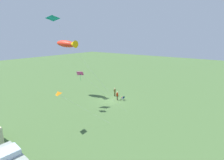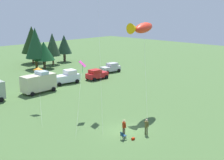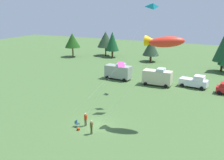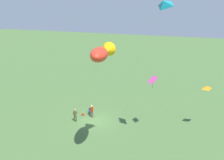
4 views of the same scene
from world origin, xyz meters
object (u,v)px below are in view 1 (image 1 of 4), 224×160
Objects in this scene: person_kite_flyer at (115,91)px; kite_large_fish at (68,44)px; kite_delta_orange at (58,93)px; folding_chair at (123,98)px; kite_delta_teal at (53,17)px; person_spectator at (117,95)px; backpack_on_grass at (122,98)px; kite_diamond_rainbow at (81,74)px.

person_kite_flyer is 13.01m from kite_large_fish.
kite_delta_orange is (-2.85, 15.51, 4.33)m from person_kite_flyer.
folding_chair is 0.05× the size of kite_delta_teal.
person_kite_flyer and person_spectator have the same top height.
kite_delta_teal is at bearing 63.01° from folding_chair.
kite_delta_orange is (-6.46, 4.73, -9.31)m from kite_delta_teal.
kite_diamond_rainbow reaches higher than backpack_on_grass.
backpack_on_grass is (-0.19, -1.43, -0.91)m from person_spectator.
kite_large_fish is 14.21m from kite_delta_orange.
kite_diamond_rainbow is at bearing 81.50° from folding_chair.
folding_chair is at bearing -89.19° from kite_delta_orange.
kite_delta_teal is at bearing 62.40° from backpack_on_grass.
kite_large_fish is 1.67× the size of kite_diamond_rainbow.
person_spectator is at bearing 82.29° from backpack_on_grass.
kite_diamond_rainbow is (-6.93, 3.42, -4.30)m from kite_large_fish.
folding_chair is at bearing 159.88° from person_kite_flyer.
backpack_on_grass is 16.26m from kite_delta_orange.
person_spectator reaches higher than folding_chair.
kite_diamond_rainbow is (2.12, 8.58, 5.79)m from folding_chair.
kite_diamond_rainbow is (-4.13, -1.29, -8.38)m from kite_delta_teal.
kite_diamond_rainbow is 1.06× the size of kite_delta_orange.
backpack_on_grass is at bearing -117.60° from kite_delta_teal.
backpack_on_grass is 0.02× the size of kite_delta_teal.
kite_large_fish reaches higher than kite_delta_orange.
person_kite_flyer is 17.76m from kite_delta_teal.
kite_large_fish is 0.75× the size of kite_delta_teal.
kite_diamond_rainbow reaches higher than folding_chair.
person_kite_flyer is at bearing -108.48° from kite_delta_teal.
kite_large_fish is 6.83m from kite_delta_teal.
kite_delta_teal is (5.37, 9.20, 13.64)m from person_spectator.
folding_chair is 2.56× the size of backpack_on_grass.
person_spectator is 13.35m from kite_large_fish.
folding_chair is 18.37m from kite_delta_teal.
person_kite_flyer is 1.00× the size of person_spectator.
kite_delta_teal reaches higher than person_spectator.
kite_diamond_rainbow is at bearing 89.57° from person_spectator.
kite_large_fish is at bearing -26.27° from kite_diamond_rainbow.
person_spectator is at bearing -120.24° from kite_delta_teal.
folding_chair is 0.07× the size of kite_large_fish.
kite_delta_teal is (6.25, 9.87, 14.17)m from folding_chair.
kite_delta_orange is at bearing 93.34° from backpack_on_grass.
person_kite_flyer is at bearing -13.68° from folding_chair.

